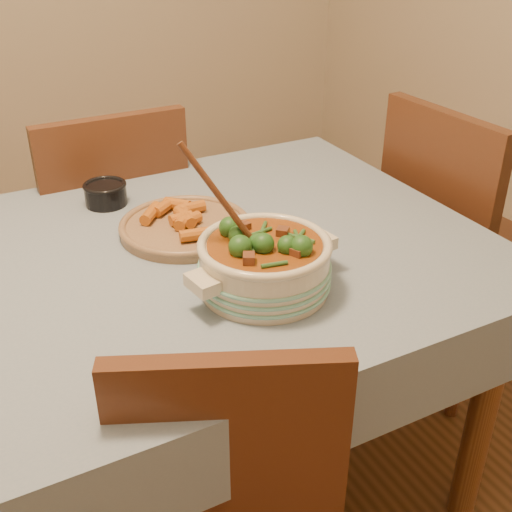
% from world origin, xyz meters
% --- Properties ---
extents(floor, '(4.50, 4.50, 0.00)m').
position_xyz_m(floor, '(0.00, 0.00, 0.00)').
color(floor, '#3F2712').
rests_on(floor, ground).
extents(dining_table, '(1.68, 1.08, 0.76)m').
position_xyz_m(dining_table, '(0.00, 0.00, 0.66)').
color(dining_table, brown).
rests_on(dining_table, floor).
extents(stew_casserole, '(0.35, 0.31, 0.33)m').
position_xyz_m(stew_casserole, '(0.22, -0.23, 0.83)').
color(stew_casserole, beige).
rests_on(stew_casserole, dining_table).
extents(condiment_bowl, '(0.12, 0.12, 0.06)m').
position_xyz_m(condiment_bowl, '(0.04, 0.34, 0.79)').
color(condiment_bowl, black).
rests_on(condiment_bowl, dining_table).
extents(fried_plate, '(0.40, 0.40, 0.05)m').
position_xyz_m(fried_plate, '(0.17, 0.09, 0.78)').
color(fried_plate, '#9B7B56').
rests_on(fried_plate, dining_table).
extents(chair_far, '(0.44, 0.44, 0.94)m').
position_xyz_m(chair_far, '(0.12, 0.61, 0.53)').
color(chair_far, '#592D1B').
rests_on(chair_far, floor).
extents(chair_right, '(0.47, 0.47, 0.96)m').
position_xyz_m(chair_right, '(1.06, 0.06, 0.54)').
color(chair_right, '#592D1B').
rests_on(chair_right, floor).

